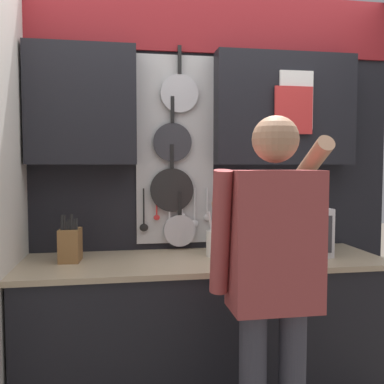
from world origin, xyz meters
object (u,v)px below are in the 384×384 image
(utensil_crock, at_px, (215,240))
(person, at_px, (273,270))
(microwave, at_px, (281,231))
(knife_block, at_px, (70,244))

(utensil_crock, distance_m, person, 0.69)
(microwave, relative_size, person, 0.32)
(microwave, bearing_deg, person, -113.62)
(knife_block, height_order, person, person)
(microwave, relative_size, knife_block, 1.93)
(microwave, distance_m, knife_block, 1.23)
(utensil_crock, relative_size, person, 0.22)
(microwave, xyz_separation_m, person, (-0.30, -0.69, -0.06))
(microwave, distance_m, utensil_crock, 0.40)
(microwave, relative_size, utensil_crock, 1.47)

